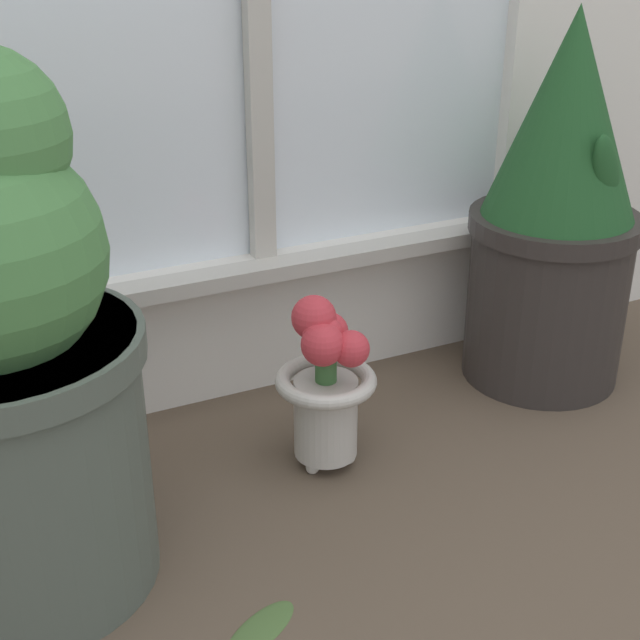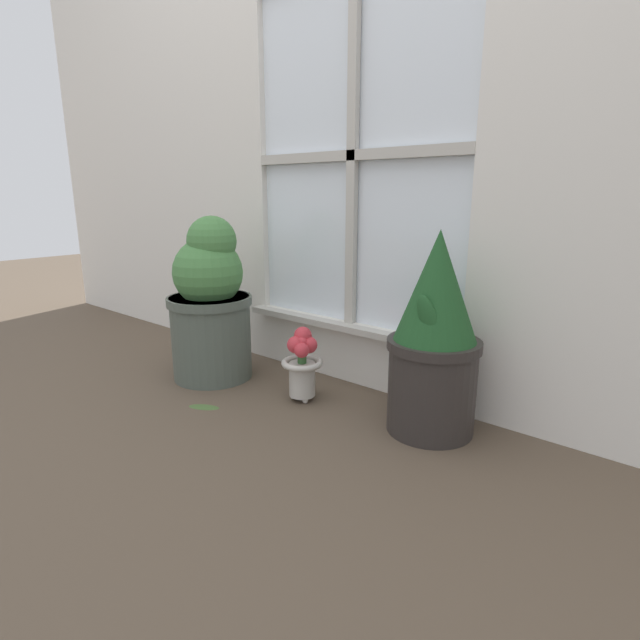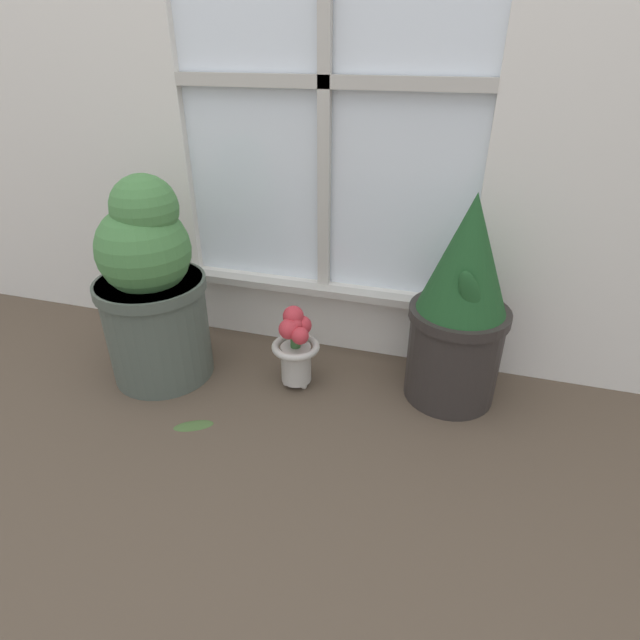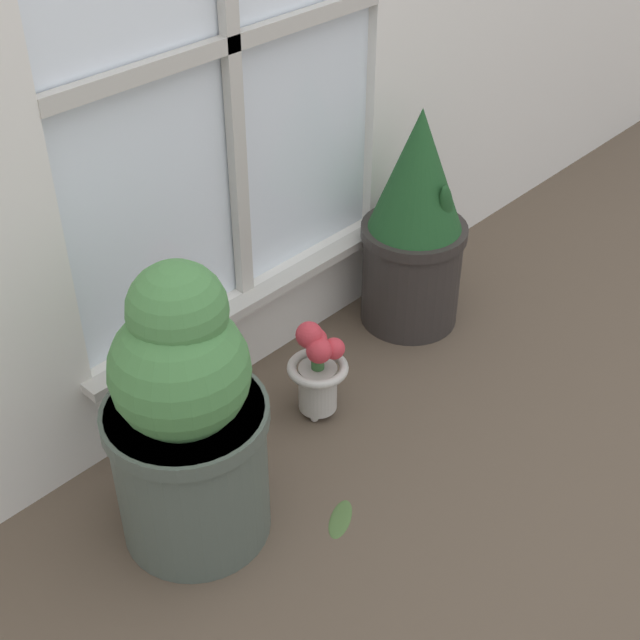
# 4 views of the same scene
# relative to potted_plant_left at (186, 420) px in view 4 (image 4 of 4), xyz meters

# --- Properties ---
(ground_plane) EXTENTS (10.00, 10.00, 0.00)m
(ground_plane) POSITION_rel_potted_plant_left_xyz_m (0.44, -0.18, -0.30)
(ground_plane) COLOR brown
(potted_plant_left) EXTENTS (0.33, 0.33, 0.63)m
(potted_plant_left) POSITION_rel_potted_plant_left_xyz_m (0.00, 0.00, 0.00)
(potted_plant_left) COLOR #4C564C
(potted_plant_left) RESTS_ON ground_plane
(potted_plant_right) EXTENTS (0.28, 0.28, 0.62)m
(potted_plant_right) POSITION_rel_potted_plant_left_xyz_m (0.88, 0.14, 0.00)
(potted_plant_right) COLOR #2D2826
(potted_plant_right) RESTS_ON ground_plane
(flower_vase) EXTENTS (0.15, 0.15, 0.26)m
(flower_vase) POSITION_rel_potted_plant_left_xyz_m (0.43, 0.06, -0.15)
(flower_vase) COLOR #BCB7AD
(flower_vase) RESTS_ON ground_plane
(fallen_leaf) EXTENTS (0.12, 0.09, 0.01)m
(fallen_leaf) POSITION_rel_potted_plant_left_xyz_m (0.21, -0.21, -0.29)
(fallen_leaf) COLOR #476633
(fallen_leaf) RESTS_ON ground_plane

